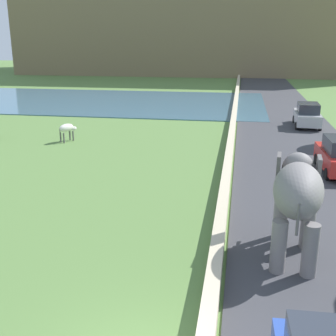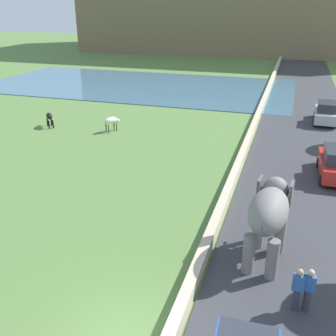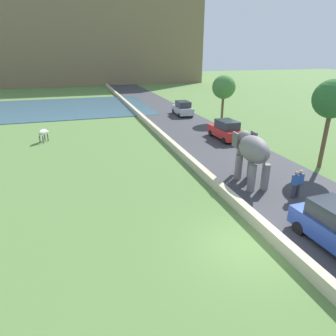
{
  "view_description": "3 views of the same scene",
  "coord_description": "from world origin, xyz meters",
  "px_view_note": "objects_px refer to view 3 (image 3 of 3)",
  "views": [
    {
      "loc": [
        1.69,
        -6.73,
        6.41
      ],
      "look_at": [
        -1.07,
        9.46,
        1.38
      ],
      "focal_mm": 45.8,
      "sensor_mm": 36.0,
      "label": 1
    },
    {
      "loc": [
        3.72,
        -7.78,
        9.2
      ],
      "look_at": [
        -1.48,
        8.65,
        1.91
      ],
      "focal_mm": 42.07,
      "sensor_mm": 36.0,
      "label": 2
    },
    {
      "loc": [
        -6.07,
        -8.61,
        7.43
      ],
      "look_at": [
        -1.41,
        6.36,
        1.2
      ],
      "focal_mm": 31.22,
      "sensor_mm": 36.0,
      "label": 3
    }
  ],
  "objects_px": {
    "person_trailing": "(295,184)",
    "car_red": "(226,130)",
    "cow_white": "(43,133)",
    "car_silver": "(183,108)",
    "person_beside_elephant": "(299,183)",
    "elephant": "(252,151)"
  },
  "relations": [
    {
      "from": "person_beside_elephant",
      "to": "car_silver",
      "type": "relative_size",
      "value": 0.4
    },
    {
      "from": "car_red",
      "to": "cow_white",
      "type": "bearing_deg",
      "value": 165.22
    },
    {
      "from": "person_trailing",
      "to": "person_beside_elephant",
      "type": "bearing_deg",
      "value": 12.86
    },
    {
      "from": "person_trailing",
      "to": "car_red",
      "type": "height_order",
      "value": "car_red"
    },
    {
      "from": "car_silver",
      "to": "car_red",
      "type": "relative_size",
      "value": 1.0
    },
    {
      "from": "elephant",
      "to": "car_silver",
      "type": "relative_size",
      "value": 0.87
    },
    {
      "from": "car_red",
      "to": "car_silver",
      "type": "bearing_deg",
      "value": 90.02
    },
    {
      "from": "person_beside_elephant",
      "to": "person_trailing",
      "type": "distance_m",
      "value": 0.34
    },
    {
      "from": "person_trailing",
      "to": "cow_white",
      "type": "bearing_deg",
      "value": 131.25
    },
    {
      "from": "person_beside_elephant",
      "to": "car_red",
      "type": "distance_m",
      "value": 11.58
    },
    {
      "from": "car_silver",
      "to": "person_beside_elephant",
      "type": "bearing_deg",
      "value": -94.06
    },
    {
      "from": "car_silver",
      "to": "cow_white",
      "type": "distance_m",
      "value": 17.32
    },
    {
      "from": "elephant",
      "to": "cow_white",
      "type": "distance_m",
      "value": 18.23
    },
    {
      "from": "elephant",
      "to": "car_red",
      "type": "bearing_deg",
      "value": 70.8
    },
    {
      "from": "elephant",
      "to": "cow_white",
      "type": "relative_size",
      "value": 2.54
    },
    {
      "from": "elephant",
      "to": "person_beside_elephant",
      "type": "height_order",
      "value": "elephant"
    },
    {
      "from": "person_trailing",
      "to": "car_silver",
      "type": "height_order",
      "value": "car_silver"
    },
    {
      "from": "person_beside_elephant",
      "to": "cow_white",
      "type": "xyz_separation_m",
      "value": [
        -14.09,
        15.61,
        -0.04
      ]
    },
    {
      "from": "person_beside_elephant",
      "to": "person_trailing",
      "type": "height_order",
      "value": "same"
    },
    {
      "from": "person_beside_elephant",
      "to": "person_trailing",
      "type": "bearing_deg",
      "value": -167.14
    },
    {
      "from": "car_silver",
      "to": "cow_white",
      "type": "relative_size",
      "value": 2.92
    },
    {
      "from": "person_trailing",
      "to": "car_red",
      "type": "xyz_separation_m",
      "value": [
        1.96,
        11.54,
        0.03
      ]
    }
  ]
}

